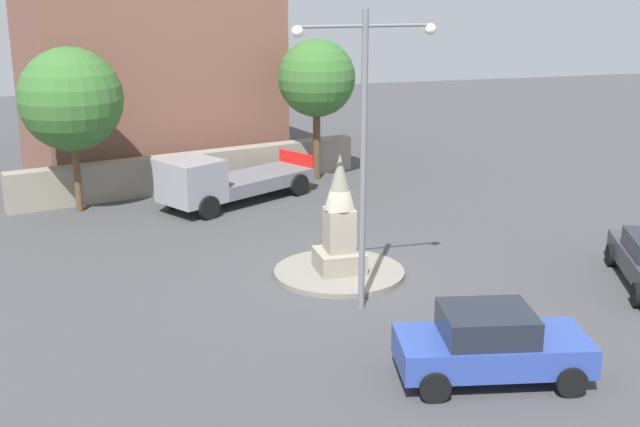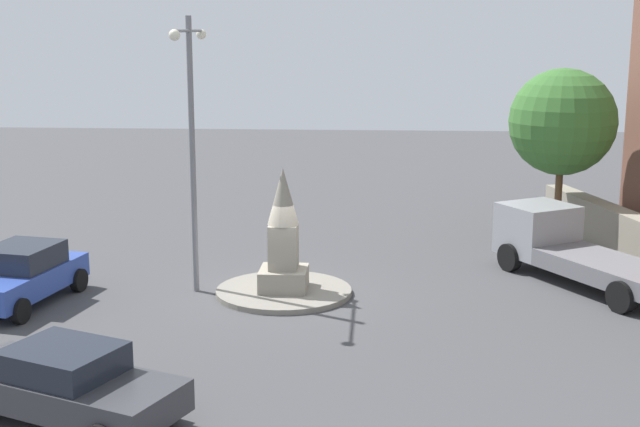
{
  "view_description": "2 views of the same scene",
  "coord_description": "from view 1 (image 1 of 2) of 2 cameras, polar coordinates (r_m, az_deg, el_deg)",
  "views": [
    {
      "loc": [
        6.35,
        20.99,
        8.25
      ],
      "look_at": [
        0.84,
        0.99,
        2.17
      ],
      "focal_mm": 46.07,
      "sensor_mm": 36.0,
      "label": 1
    },
    {
      "loc": [
        -22.82,
        -2.52,
        7.11
      ],
      "look_at": [
        0.45,
        -0.96,
        2.18
      ],
      "focal_mm": 48.99,
      "sensor_mm": 36.0,
      "label": 2
    }
  ],
  "objects": [
    {
      "name": "corner_building",
      "position": [
        36.68,
        -11.81,
        10.93
      ],
      "size": [
        11.48,
        8.77,
        10.02
      ],
      "primitive_type": "cube",
      "rotation": [
        0.0,
        0.0,
        6.53
      ],
      "color": "brown",
      "rests_on": "ground"
    },
    {
      "name": "ground_plane",
      "position": [
        23.43,
        1.34,
        -4.28
      ],
      "size": [
        80.0,
        80.0,
        0.0
      ],
      "primitive_type": "plane",
      "color": "#424244"
    },
    {
      "name": "tree_mid_cluster",
      "position": [
        33.57,
        -0.24,
        9.36
      ],
      "size": [
        3.15,
        3.15,
        5.76
      ],
      "color": "brown",
      "rests_on": "ground"
    },
    {
      "name": "streetlamp",
      "position": [
        19.89,
        3.06,
        5.63
      ],
      "size": [
        3.54,
        0.28,
        7.47
      ],
      "color": "slate",
      "rests_on": "ground"
    },
    {
      "name": "car_blue_approaching",
      "position": [
        17.75,
        11.78,
        -8.87
      ],
      "size": [
        4.26,
        2.58,
        1.56
      ],
      "color": "#2D479E",
      "rests_on": "ground"
    },
    {
      "name": "tree_near_wall",
      "position": [
        30.04,
        -16.92,
        7.59
      ],
      "size": [
        3.62,
        3.62,
        5.86
      ],
      "color": "brown",
      "rests_on": "ground"
    },
    {
      "name": "traffic_island",
      "position": [
        23.41,
        1.34,
        -4.11
      ],
      "size": [
        3.72,
        3.72,
        0.15
      ],
      "primitive_type": "cylinder",
      "color": "gray",
      "rests_on": "ground"
    },
    {
      "name": "stone_boundary_wall",
      "position": [
        32.95,
        -8.79,
        2.95
      ],
      "size": [
        14.01,
        4.21,
        1.45
      ],
      "primitive_type": "cube",
      "rotation": [
        0.0,
        0.0,
        6.53
      ],
      "color": "gray",
      "rests_on": "ground"
    },
    {
      "name": "truck_grey_far_side",
      "position": [
        30.31,
        -6.78,
        2.24
      ],
      "size": [
        6.3,
        4.84,
        1.96
      ],
      "color": "gray",
      "rests_on": "ground"
    },
    {
      "name": "monument",
      "position": [
        22.92,
        1.37,
        -0.55
      ],
      "size": [
        1.29,
        1.29,
        3.37
      ],
      "color": "gray",
      "rests_on": "traffic_island"
    }
  ]
}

